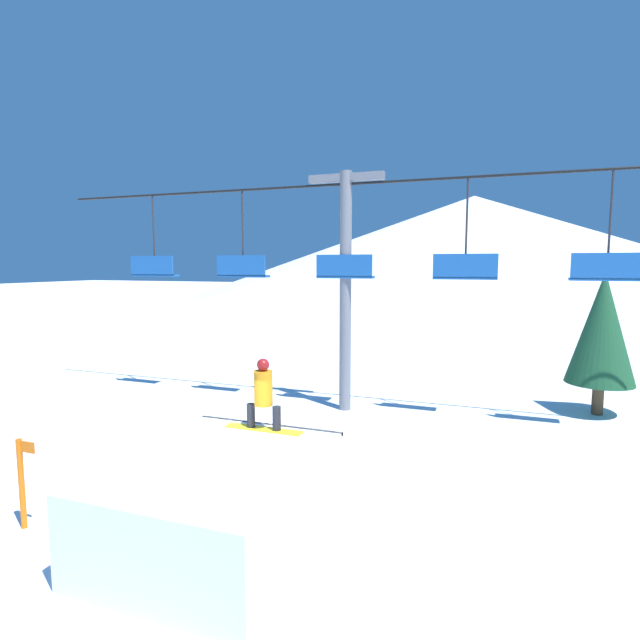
{
  "coord_description": "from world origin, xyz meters",
  "views": [
    {
      "loc": [
        4.54,
        -7.04,
        4.68
      ],
      "look_at": [
        0.22,
        4.85,
        3.27
      ],
      "focal_mm": 28.0,
      "sensor_mm": 36.0,
      "label": 1
    }
  ],
  "objects": [
    {
      "name": "ground_plane",
      "position": [
        0.0,
        0.0,
        0.0
      ],
      "size": [
        220.0,
        220.0,
        0.0
      ],
      "primitive_type": "plane",
      "color": "white"
    },
    {
      "name": "mountain_ridge",
      "position": [
        0.0,
        77.64,
        7.78
      ],
      "size": [
        87.8,
        87.8,
        15.56
      ],
      "color": "silver",
      "rests_on": "ground_plane"
    },
    {
      "name": "snow_ramp",
      "position": [
        0.22,
        -0.12,
        0.74
      ],
      "size": [
        3.13,
        3.93,
        1.47
      ],
      "color": "white",
      "rests_on": "ground_plane"
    },
    {
      "name": "snowboarder",
      "position": [
        0.29,
        1.44,
        2.18
      ],
      "size": [
        1.59,
        0.36,
        1.41
      ],
      "color": "yellow",
      "rests_on": "snow_ramp"
    },
    {
      "name": "chairlift",
      "position": [
        -0.09,
        8.03,
        4.53
      ],
      "size": [
        21.36,
        0.44,
        7.55
      ],
      "color": "slate",
      "rests_on": "ground_plane"
    },
    {
      "name": "pine_tree_near",
      "position": [
        7.52,
        10.26,
        2.72
      ],
      "size": [
        2.0,
        2.0,
        4.49
      ],
      "color": "#4C3823",
      "rests_on": "ground_plane"
    },
    {
      "name": "trail_marker",
      "position": [
        -3.3,
        -0.91,
        0.88
      ],
      "size": [
        0.41,
        0.1,
        1.64
      ],
      "color": "orange",
      "rests_on": "ground_plane"
    }
  ]
}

